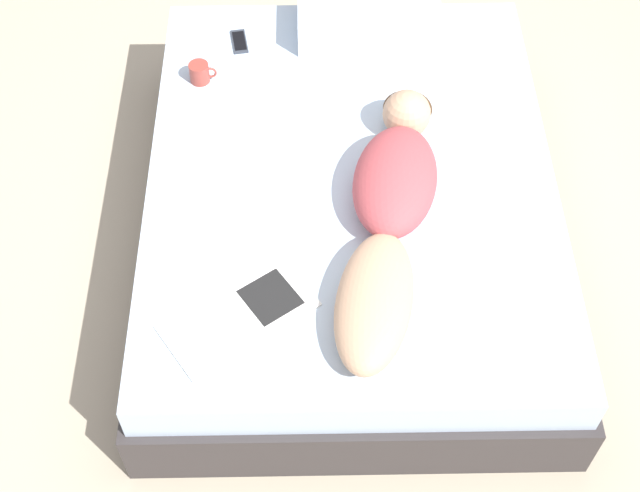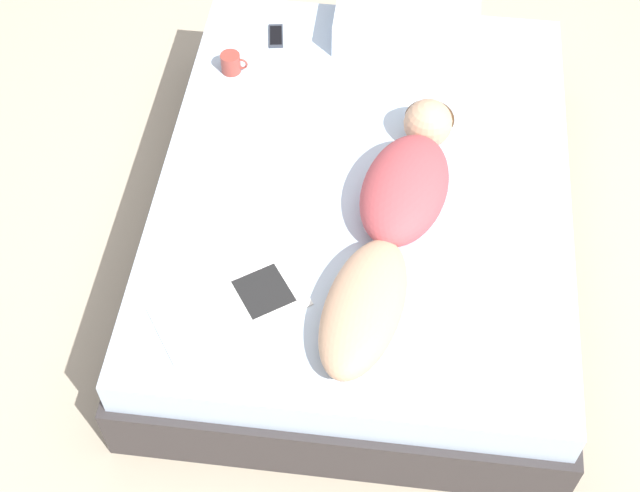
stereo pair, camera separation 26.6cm
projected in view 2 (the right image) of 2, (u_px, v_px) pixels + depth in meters
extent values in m
plane|color=#B7A88E|center=(361.00, 245.00, 3.92)|extent=(12.00, 12.00, 0.00)
cube|color=#383333|center=(362.00, 225.00, 3.80)|extent=(1.68, 2.16, 0.29)
cube|color=silver|center=(364.00, 189.00, 3.61)|extent=(1.62, 2.10, 0.17)
ellipsoid|color=tan|center=(364.00, 307.00, 3.08)|extent=(0.38, 0.64, 0.16)
ellipsoid|color=#B2474C|center=(405.00, 189.00, 3.37)|extent=(0.42, 0.61, 0.20)
ellipsoid|color=#472D19|center=(430.00, 118.00, 3.59)|extent=(0.23, 0.22, 0.11)
sphere|color=tan|center=(428.00, 123.00, 3.58)|extent=(0.20, 0.20, 0.20)
cube|color=white|center=(195.00, 321.00, 3.13)|extent=(0.37, 0.37, 0.01)
cube|color=white|center=(264.00, 292.00, 3.21)|extent=(0.37, 0.37, 0.01)
cube|color=black|center=(264.00, 291.00, 3.20)|extent=(0.25, 0.25, 0.00)
cylinder|color=#993D33|center=(231.00, 63.00, 3.88)|extent=(0.09, 0.09, 0.09)
cylinder|color=black|center=(230.00, 56.00, 3.85)|extent=(0.07, 0.07, 0.01)
torus|color=#993D33|center=(242.00, 64.00, 3.88)|extent=(0.06, 0.01, 0.06)
cube|color=#333842|center=(276.00, 36.00, 4.05)|extent=(0.09, 0.17, 0.01)
cube|color=black|center=(276.00, 35.00, 4.04)|extent=(0.07, 0.14, 0.00)
cube|color=silver|center=(407.00, 25.00, 3.98)|extent=(0.64, 0.33, 0.16)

